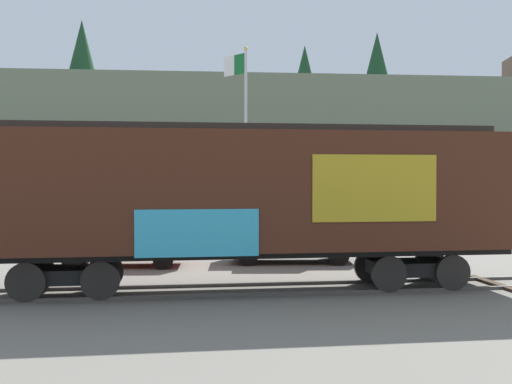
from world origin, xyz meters
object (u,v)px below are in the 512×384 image
Objects in this scene: parked_car_red at (121,238)px; freight_car at (246,194)px; flagpole at (241,117)px; parked_car_black at (291,238)px.

freight_car is at bearing -53.53° from parked_car_red.
flagpole reaches higher than parked_car_red.
parked_car_red is (-3.65, 4.94, -1.57)m from freight_car.
freight_car is at bearing -110.86° from parked_car_black.
freight_car is 1.67× the size of flagpole.
flagpole is 8.94m from parked_car_red.
parked_car_red reaches higher than parked_car_black.
parked_car_red is at bearing -125.25° from flagpole.
parked_car_red is 0.94× the size of parked_car_black.
flagpole is 1.99× the size of parked_car_red.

